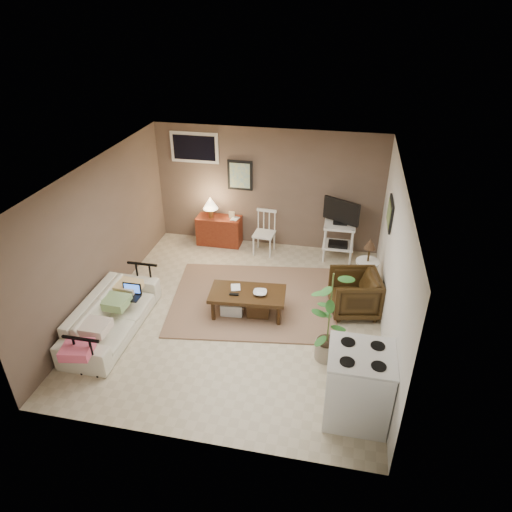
% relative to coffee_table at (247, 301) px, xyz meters
% --- Properties ---
extents(floor, '(5.00, 5.00, 0.00)m').
position_rel_coffee_table_xyz_m(floor, '(-0.13, -0.00, -0.25)').
color(floor, '#C1B293').
rests_on(floor, ground).
extents(art_back, '(0.50, 0.03, 0.60)m').
position_rel_coffee_table_xyz_m(art_back, '(-0.68, 2.47, 1.20)').
color(art_back, black).
extents(art_right, '(0.03, 0.60, 0.45)m').
position_rel_coffee_table_xyz_m(art_right, '(2.10, 1.05, 1.27)').
color(art_right, black).
extents(window, '(0.96, 0.03, 0.60)m').
position_rel_coffee_table_xyz_m(window, '(-1.58, 2.47, 1.70)').
color(window, silver).
extents(rug, '(3.00, 2.53, 0.03)m').
position_rel_coffee_table_xyz_m(rug, '(0.02, 0.40, -0.24)').
color(rug, '#89664F').
rests_on(rug, floor).
extents(coffee_table, '(1.24, 0.71, 0.45)m').
position_rel_coffee_table_xyz_m(coffee_table, '(0.00, 0.00, 0.00)').
color(coffee_table, '#3B2510').
rests_on(coffee_table, floor).
extents(sofa, '(0.58, 1.98, 0.77)m').
position_rel_coffee_table_xyz_m(sofa, '(-1.93, -0.82, 0.13)').
color(sofa, beige).
rests_on(sofa, floor).
extents(sofa_pillows, '(0.38, 1.88, 0.13)m').
position_rel_coffee_table_xyz_m(sofa_pillows, '(-1.88, -1.04, 0.22)').
color(sofa_pillows, beige).
rests_on(sofa_pillows, sofa).
extents(sofa_end_rails, '(0.53, 1.97, 0.66)m').
position_rel_coffee_table_xyz_m(sofa_end_rails, '(-1.81, -0.82, 0.08)').
color(sofa_end_rails, black).
rests_on(sofa_end_rails, floor).
extents(laptop, '(0.30, 0.22, 0.21)m').
position_rel_coffee_table_xyz_m(laptop, '(-1.74, -0.48, 0.25)').
color(laptop, black).
rests_on(laptop, sofa).
extents(red_console, '(0.90, 0.40, 1.04)m').
position_rel_coffee_table_xyz_m(red_console, '(-1.10, 2.27, 0.11)').
color(red_console, maroon).
rests_on(red_console, floor).
extents(spindle_chair, '(0.42, 0.42, 0.87)m').
position_rel_coffee_table_xyz_m(spindle_chair, '(-0.11, 2.09, 0.16)').
color(spindle_chair, silver).
rests_on(spindle_chair, floor).
extents(tv_stand, '(0.68, 0.48, 1.24)m').
position_rel_coffee_table_xyz_m(tv_stand, '(1.34, 2.12, 0.40)').
color(tv_stand, silver).
rests_on(tv_stand, floor).
extents(side_table, '(0.40, 0.40, 1.06)m').
position_rel_coffee_table_xyz_m(side_table, '(1.86, 1.01, 0.40)').
color(side_table, silver).
rests_on(side_table, floor).
extents(armchair, '(0.83, 0.87, 0.76)m').
position_rel_coffee_table_xyz_m(armchair, '(1.67, 0.43, 0.13)').
color(armchair, '#2F1F0D').
rests_on(armchair, floor).
extents(potted_plant, '(0.36, 0.36, 1.44)m').
position_rel_coffee_table_xyz_m(potted_plant, '(1.32, -0.77, 0.51)').
color(potted_plant, '#A29481').
rests_on(potted_plant, floor).
extents(stove, '(0.77, 0.71, 1.00)m').
position_rel_coffee_table_xyz_m(stove, '(1.74, -1.74, 0.24)').
color(stove, white).
rests_on(stove, floor).
extents(bowl, '(0.22, 0.08, 0.21)m').
position_rel_coffee_table_xyz_m(bowl, '(0.21, -0.01, 0.28)').
color(bowl, '#3B2510').
rests_on(bowl, coffee_table).
extents(book_table, '(0.15, 0.05, 0.20)m').
position_rel_coffee_table_xyz_m(book_table, '(-0.28, 0.07, 0.28)').
color(book_table, '#3B2510').
rests_on(book_table, coffee_table).
extents(book_console, '(0.15, 0.05, 0.20)m').
position_rel_coffee_table_xyz_m(book_console, '(-0.82, 2.26, 0.44)').
color(book_console, '#3B2510').
rests_on(book_console, red_console).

